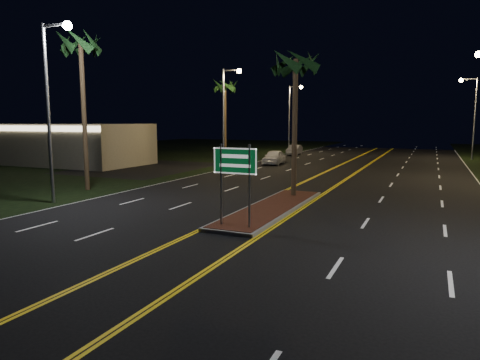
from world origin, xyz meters
The scene contains 14 objects.
ground centered at (0.00, 0.00, 0.00)m, with size 120.00×120.00×0.00m, color black.
grass_left centered at (-30.00, 25.00, 0.00)m, with size 40.00×110.00×0.01m, color black.
median_island centered at (0.00, 7.00, 0.08)m, with size 2.25×10.25×0.17m.
highway_sign centered at (0.00, 2.80, 2.40)m, with size 1.80×0.08×3.20m.
commercial_building centered at (-26.00, 19.99, 2.00)m, with size 15.00×8.12×4.00m.
streetlight_left_near centered at (-10.61, 4.00, 5.66)m, with size 1.91×0.44×9.00m.
streetlight_left_mid centered at (-10.61, 24.00, 5.66)m, with size 1.91×0.44×9.00m.
streetlight_left_far centered at (-10.61, 44.00, 5.66)m, with size 1.91×0.44×9.00m.
streetlight_right_far centered at (10.61, 42.00, 5.66)m, with size 1.91×0.44×9.00m.
palm_median centered at (0.00, 10.50, 7.28)m, with size 2.40×2.40×8.30m.
palm_left_near centered at (-12.50, 8.00, 8.68)m, with size 2.40×2.40×9.80m.
palm_left_far centered at (-12.80, 28.00, 7.75)m, with size 2.40×2.40×8.80m.
car_near centered at (-7.43, 28.10, 0.83)m, with size 2.13×4.97×1.66m, color white.
car_far centered at (-9.15, 40.62, 0.73)m, with size 1.88×4.40×1.47m, color silver.
Camera 1 is at (6.85, -12.00, 4.18)m, focal length 32.00 mm.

